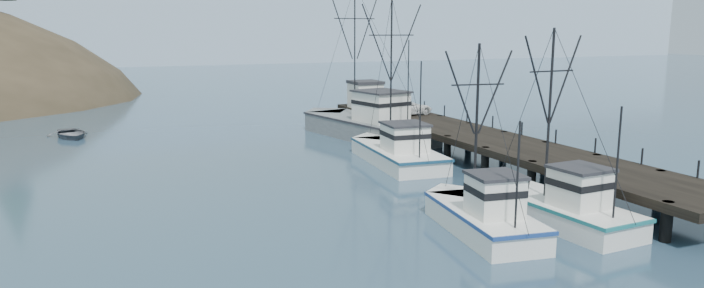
% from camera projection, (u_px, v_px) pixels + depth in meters
% --- Properties ---
extents(ground, '(400.00, 400.00, 0.00)m').
position_uv_depth(ground, '(416.00, 247.00, 29.48)').
color(ground, navy).
rests_on(ground, ground).
extents(pier, '(6.00, 44.00, 2.00)m').
position_uv_depth(pier, '(476.00, 138.00, 49.00)').
color(pier, black).
rests_on(pier, ground).
extents(distant_ridge, '(360.00, 40.00, 26.00)m').
position_uv_depth(distant_ridge, '(173.00, 62.00, 187.36)').
color(distant_ridge, '#9EB2C6').
rests_on(distant_ridge, ground).
extents(trawler_near, '(3.92, 10.24, 10.50)m').
position_uv_depth(trawler_near, '(557.00, 207.00, 33.02)').
color(trawler_near, white).
rests_on(trawler_near, ground).
extents(trawler_mid, '(4.30, 9.66, 9.74)m').
position_uv_depth(trawler_mid, '(481.00, 216.00, 31.59)').
color(trawler_mid, white).
rests_on(trawler_mid, ground).
extents(trawler_far, '(5.02, 12.69, 12.73)m').
position_uv_depth(trawler_far, '(396.00, 152.00, 47.84)').
color(trawler_far, white).
rests_on(trawler_far, ground).
extents(work_vessel, '(8.16, 17.58, 14.38)m').
position_uv_depth(work_vessel, '(365.00, 124.00, 58.67)').
color(work_vessel, slate).
rests_on(work_vessel, ground).
extents(pier_shed, '(3.00, 3.20, 2.80)m').
position_uv_depth(pier_shed, '(365.00, 94.00, 64.43)').
color(pier_shed, silver).
rests_on(pier_shed, pier).
extents(pickup_truck, '(5.20, 2.89, 1.38)m').
position_uv_depth(pickup_truck, '(407.00, 108.00, 59.37)').
color(pickup_truck, white).
rests_on(pickup_truck, pier).
extents(motorboat, '(4.73, 5.88, 1.08)m').
position_uv_depth(motorboat, '(71.00, 137.00, 58.85)').
color(motorboat, '#55585F').
rests_on(motorboat, ground).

